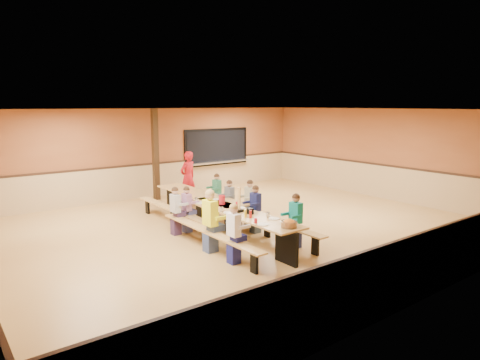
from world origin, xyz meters
TOP-DOWN VIEW (x-y plane):
  - ground at (0.00, 0.00)m, footprint 12.00×12.00m
  - room_envelope at (0.00, 0.00)m, footprint 12.04×10.04m
  - kitchen_pass_through at (2.60, 4.96)m, footprint 2.78×0.28m
  - structural_post at (-0.20, 4.40)m, footprint 0.18×0.18m
  - cafeteria_table_main at (-0.75, -0.93)m, footprint 1.91×3.70m
  - cafeteria_table_second at (-0.43, 1.31)m, footprint 1.91×3.70m
  - seated_child_white_left at (-1.58, -1.84)m, footprint 0.37×0.30m
  - seated_adult_yellow at (-1.58, -0.98)m, footprint 0.43×0.36m
  - seated_child_grey_left at (-1.58, 0.56)m, footprint 0.35×0.28m
  - seated_child_teal_right at (0.07, -1.88)m, footprint 0.37×0.30m
  - seated_child_navy_right at (0.07, -0.48)m, footprint 0.35×0.29m
  - seated_child_char_right at (0.07, 0.62)m, footprint 0.34×0.28m
  - seated_child_purple_sec at (-1.26, 0.57)m, footprint 0.33×0.27m
  - seated_child_green_sec at (0.39, 1.69)m, footprint 0.34×0.28m
  - seated_child_tan_sec at (0.39, 0.14)m, footprint 0.36×0.29m
  - standing_woman at (0.40, 3.37)m, footprint 0.69×0.54m
  - punch_pitcher at (-0.64, -0.07)m, footprint 0.16×0.16m
  - chip_bowl at (-0.70, -2.48)m, footprint 0.32×0.32m
  - napkin_dispenser at (-0.67, -1.21)m, footprint 0.10×0.14m
  - condiment_mustard at (-0.93, -1.38)m, footprint 0.06×0.06m
  - condiment_ketchup at (-0.87, -1.48)m, footprint 0.06×0.06m
  - table_paddle at (-0.75, -0.90)m, footprint 0.16×0.16m
  - place_settings at (-0.75, -0.93)m, footprint 0.65×3.30m

SIDE VIEW (x-z plane):
  - ground at x=0.00m, z-range 0.00..0.00m
  - cafeteria_table_main at x=-0.75m, z-range 0.16..0.90m
  - cafeteria_table_second at x=-0.43m, z-range 0.16..0.90m
  - seated_child_purple_sec at x=-1.26m, z-range 0.00..1.14m
  - seated_child_char_right at x=0.07m, z-range 0.00..1.15m
  - seated_child_green_sec at x=0.39m, z-range 0.00..1.15m
  - seated_child_grey_left at x=-1.58m, z-range 0.00..1.17m
  - seated_child_navy_right at x=0.07m, z-range 0.00..1.17m
  - seated_child_tan_sec at x=0.39m, z-range 0.00..1.18m
  - seated_child_teal_right at x=0.07m, z-range 0.00..1.20m
  - seated_child_white_left at x=-1.58m, z-range 0.00..1.20m
  - seated_adult_yellow at x=-1.58m, z-range 0.00..1.34m
  - room_envelope at x=0.00m, z-range -0.82..2.20m
  - place_settings at x=-0.75m, z-range 0.74..0.85m
  - napkin_dispenser at x=-0.67m, z-range 0.74..0.87m
  - chip_bowl at x=-0.70m, z-range 0.74..0.89m
  - condiment_mustard at x=-0.93m, z-range 0.74..0.91m
  - condiment_ketchup at x=-0.87m, z-range 0.74..0.91m
  - standing_woman at x=0.40m, z-range 0.00..1.66m
  - punch_pitcher at x=-0.64m, z-range 0.74..0.96m
  - table_paddle at x=-0.75m, z-range 0.60..1.16m
  - kitchen_pass_through at x=2.60m, z-range 0.80..2.18m
  - structural_post at x=-0.20m, z-range 0.00..3.00m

